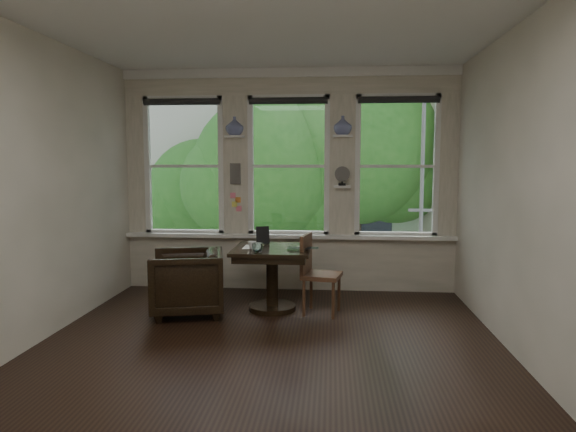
# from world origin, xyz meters

# --- Properties ---
(ground) EXTENTS (4.50, 4.50, 0.00)m
(ground) POSITION_xyz_m (0.00, 0.00, 0.00)
(ground) COLOR black
(ground) RESTS_ON ground
(ceiling) EXTENTS (4.50, 4.50, 0.00)m
(ceiling) POSITION_xyz_m (0.00, 0.00, 3.00)
(ceiling) COLOR silver
(ceiling) RESTS_ON ground
(wall_back) EXTENTS (4.50, 0.00, 4.50)m
(wall_back) POSITION_xyz_m (0.00, 2.25, 1.50)
(wall_back) COLOR silver
(wall_back) RESTS_ON ground
(wall_front) EXTENTS (4.50, 0.00, 4.50)m
(wall_front) POSITION_xyz_m (0.00, -2.25, 1.50)
(wall_front) COLOR silver
(wall_front) RESTS_ON ground
(wall_left) EXTENTS (0.00, 4.50, 4.50)m
(wall_left) POSITION_xyz_m (-2.25, 0.00, 1.50)
(wall_left) COLOR silver
(wall_left) RESTS_ON ground
(wall_right) EXTENTS (0.00, 4.50, 4.50)m
(wall_right) POSITION_xyz_m (2.25, 0.00, 1.50)
(wall_right) COLOR silver
(wall_right) RESTS_ON ground
(window_left) EXTENTS (1.10, 0.12, 1.90)m
(window_left) POSITION_xyz_m (-1.45, 2.25, 1.70)
(window_left) COLOR white
(window_left) RESTS_ON ground
(window_center) EXTENTS (1.10, 0.12, 1.90)m
(window_center) POSITION_xyz_m (0.00, 2.25, 1.70)
(window_center) COLOR white
(window_center) RESTS_ON ground
(window_right) EXTENTS (1.10, 0.12, 1.90)m
(window_right) POSITION_xyz_m (1.45, 2.25, 1.70)
(window_right) COLOR white
(window_right) RESTS_ON ground
(shelf_left) EXTENTS (0.26, 0.16, 0.03)m
(shelf_left) POSITION_xyz_m (-0.72, 2.15, 2.10)
(shelf_left) COLOR white
(shelf_left) RESTS_ON ground
(shelf_right) EXTENTS (0.26, 0.16, 0.03)m
(shelf_right) POSITION_xyz_m (0.72, 2.15, 2.10)
(shelf_right) COLOR white
(shelf_right) RESTS_ON ground
(intercom) EXTENTS (0.14, 0.06, 0.28)m
(intercom) POSITION_xyz_m (-0.72, 2.18, 1.60)
(intercom) COLOR #59544F
(intercom) RESTS_ON ground
(sticky_notes) EXTENTS (0.16, 0.01, 0.24)m
(sticky_notes) POSITION_xyz_m (-0.72, 2.19, 1.25)
(sticky_notes) COLOR pink
(sticky_notes) RESTS_ON ground
(desk_fan) EXTENTS (0.20, 0.20, 0.24)m
(desk_fan) POSITION_xyz_m (0.72, 2.13, 1.53)
(desk_fan) COLOR #59544F
(desk_fan) RESTS_ON ground
(vase_left) EXTENTS (0.24, 0.24, 0.25)m
(vase_left) POSITION_xyz_m (-0.72, 2.15, 2.24)
(vase_left) COLOR silver
(vase_left) RESTS_ON shelf_left
(vase_right) EXTENTS (0.24, 0.24, 0.25)m
(vase_right) POSITION_xyz_m (0.72, 2.15, 2.24)
(vase_right) COLOR silver
(vase_right) RESTS_ON shelf_right
(table) EXTENTS (0.90, 0.90, 0.75)m
(table) POSITION_xyz_m (-0.11, 1.18, 0.38)
(table) COLOR black
(table) RESTS_ON ground
(armchair_left) EXTENTS (0.98, 0.96, 0.75)m
(armchair_left) POSITION_xyz_m (-1.07, 0.93, 0.37)
(armchair_left) COLOR black
(armchair_left) RESTS_ON ground
(cushion_red) EXTENTS (0.45, 0.45, 0.06)m
(cushion_red) POSITION_xyz_m (-1.07, 0.93, 0.45)
(cushion_red) COLOR maroon
(cushion_red) RESTS_ON armchair_left
(side_chair_right) EXTENTS (0.50, 0.50, 0.92)m
(side_chair_right) POSITION_xyz_m (0.48, 1.08, 0.46)
(side_chair_right) COLOR #482A19
(side_chair_right) RESTS_ON ground
(laptop) EXTENTS (0.36, 0.24, 0.03)m
(laptop) POSITION_xyz_m (0.26, 1.00, 0.76)
(laptop) COLOR black
(laptop) RESTS_ON table
(mug) EXTENTS (0.11, 0.11, 0.09)m
(mug) POSITION_xyz_m (-0.33, 1.08, 0.79)
(mug) COLOR white
(mug) RESTS_ON table
(drinking_glass) EXTENTS (0.16, 0.16, 0.10)m
(drinking_glass) POSITION_xyz_m (-0.24, 0.88, 0.80)
(drinking_glass) COLOR white
(drinking_glass) RESTS_ON table
(tablet) EXTENTS (0.18, 0.12, 0.22)m
(tablet) POSITION_xyz_m (-0.25, 1.44, 0.86)
(tablet) COLOR black
(tablet) RESTS_ON table
(papers) EXTENTS (0.22, 0.30, 0.00)m
(papers) POSITION_xyz_m (-0.34, 1.21, 0.75)
(papers) COLOR silver
(papers) RESTS_ON table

